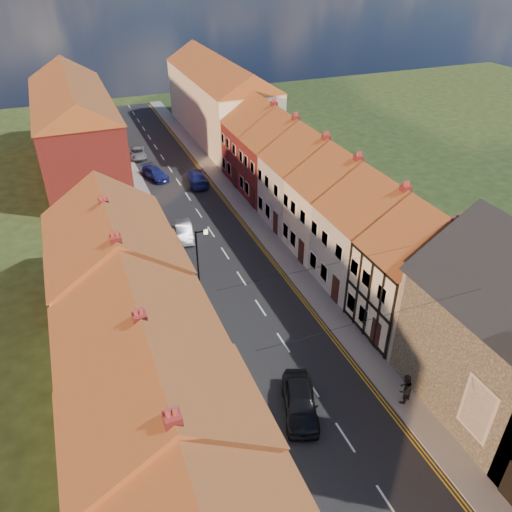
{
  "coord_description": "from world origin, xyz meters",
  "views": [
    {
      "loc": [
        -10.84,
        -8.34,
        22.42
      ],
      "look_at": [
        0.24,
        19.5,
        3.5
      ],
      "focal_mm": 35.0,
      "sensor_mm": 36.0,
      "label": 1
    }
  ],
  "objects_px": {
    "car_mid": "(184,231)",
    "lamppost": "(199,264)",
    "car_near": "(300,402)",
    "car_far_b": "(197,177)",
    "car_far": "(155,173)",
    "pedestrian_right": "(405,389)",
    "pedestrian_left_b": "(258,432)",
    "car_distant": "(138,153)"
  },
  "relations": [
    {
      "from": "car_far_b",
      "to": "pedestrian_left_b",
      "type": "xyz_separation_m",
      "value": [
        -6.39,
        -33.56,
        0.29
      ]
    },
    {
      "from": "car_near",
      "to": "car_mid",
      "type": "distance_m",
      "value": 21.46
    },
    {
      "from": "car_far",
      "to": "car_far_b",
      "type": "height_order",
      "value": "car_far_b"
    },
    {
      "from": "lamppost",
      "to": "car_mid",
      "type": "relative_size",
      "value": 1.5
    },
    {
      "from": "car_mid",
      "to": "lamppost",
      "type": "bearing_deg",
      "value": -89.28
    },
    {
      "from": "pedestrian_left_b",
      "to": "car_far",
      "type": "bearing_deg",
      "value": 73.87
    },
    {
      "from": "car_far_b",
      "to": "car_mid",
      "type": "bearing_deg",
      "value": 75.49
    },
    {
      "from": "car_near",
      "to": "car_mid",
      "type": "bearing_deg",
      "value": 112.22
    },
    {
      "from": "car_distant",
      "to": "pedestrian_right",
      "type": "xyz_separation_m",
      "value": [
        7.02,
        -44.18,
        0.53
      ]
    },
    {
      "from": "car_far",
      "to": "pedestrian_right",
      "type": "height_order",
      "value": "pedestrian_right"
    },
    {
      "from": "car_distant",
      "to": "car_mid",
      "type": "bearing_deg",
      "value": -84.27
    },
    {
      "from": "car_mid",
      "to": "pedestrian_right",
      "type": "relative_size",
      "value": 2.05
    },
    {
      "from": "car_mid",
      "to": "car_distant",
      "type": "bearing_deg",
      "value": 98.76
    },
    {
      "from": "car_mid",
      "to": "car_far",
      "type": "height_order",
      "value": "car_mid"
    },
    {
      "from": "car_mid",
      "to": "pedestrian_right",
      "type": "xyz_separation_m",
      "value": [
        6.78,
        -23.03,
        0.44
      ]
    },
    {
      "from": "pedestrian_right",
      "to": "pedestrian_left_b",
      "type": "xyz_separation_m",
      "value": [
        -8.77,
        0.4,
        -0.08
      ]
    },
    {
      "from": "lamppost",
      "to": "car_near",
      "type": "bearing_deg",
      "value": -78.63
    },
    {
      "from": "car_near",
      "to": "car_far",
      "type": "relative_size",
      "value": 1.1
    },
    {
      "from": "lamppost",
      "to": "car_far",
      "type": "relative_size",
      "value": 1.45
    },
    {
      "from": "car_mid",
      "to": "car_far",
      "type": "relative_size",
      "value": 0.96
    },
    {
      "from": "lamppost",
      "to": "car_far_b",
      "type": "height_order",
      "value": "lamppost"
    },
    {
      "from": "car_near",
      "to": "pedestrian_left_b",
      "type": "bearing_deg",
      "value": -138.75
    },
    {
      "from": "car_near",
      "to": "lamppost",
      "type": "bearing_deg",
      "value": 120.85
    },
    {
      "from": "pedestrian_left_b",
      "to": "car_near",
      "type": "bearing_deg",
      "value": 9.37
    },
    {
      "from": "car_mid",
      "to": "pedestrian_right",
      "type": "distance_m",
      "value": 24.01
    },
    {
      "from": "car_near",
      "to": "car_far_b",
      "type": "relative_size",
      "value": 0.92
    },
    {
      "from": "lamppost",
      "to": "car_near",
      "type": "relative_size",
      "value": 1.32
    },
    {
      "from": "car_near",
      "to": "car_mid",
      "type": "xyz_separation_m",
      "value": [
        -1.02,
        21.43,
        -0.12
      ]
    },
    {
      "from": "pedestrian_left_b",
      "to": "pedestrian_right",
      "type": "bearing_deg",
      "value": -15.01
    },
    {
      "from": "pedestrian_right",
      "to": "car_far_b",
      "type": "height_order",
      "value": "pedestrian_right"
    },
    {
      "from": "lamppost",
      "to": "car_mid",
      "type": "xyz_separation_m",
      "value": [
        1.29,
        9.93,
        -2.88
      ]
    },
    {
      "from": "car_far",
      "to": "pedestrian_right",
      "type": "relative_size",
      "value": 2.13
    },
    {
      "from": "car_far",
      "to": "pedestrian_left_b",
      "type": "bearing_deg",
      "value": -110.16
    },
    {
      "from": "car_far_b",
      "to": "car_near",
      "type": "bearing_deg",
      "value": 91.49
    },
    {
      "from": "car_mid",
      "to": "car_near",
      "type": "bearing_deg",
      "value": -79.16
    },
    {
      "from": "car_mid",
      "to": "car_far_b",
      "type": "xyz_separation_m",
      "value": [
        4.41,
        10.93,
        0.06
      ]
    },
    {
      "from": "car_mid",
      "to": "pedestrian_left_b",
      "type": "bearing_deg",
      "value": -86.91
    },
    {
      "from": "car_mid",
      "to": "pedestrian_left_b",
      "type": "height_order",
      "value": "pedestrian_left_b"
    },
    {
      "from": "car_far",
      "to": "pedestrian_right",
      "type": "bearing_deg",
      "value": -96.66
    },
    {
      "from": "pedestrian_right",
      "to": "lamppost",
      "type": "bearing_deg",
      "value": -78.24
    },
    {
      "from": "pedestrian_right",
      "to": "car_far_b",
      "type": "bearing_deg",
      "value": -105.87
    },
    {
      "from": "lamppost",
      "to": "pedestrian_left_b",
      "type": "xyz_separation_m",
      "value": [
        -0.7,
        -12.7,
        -2.53
      ]
    }
  ]
}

